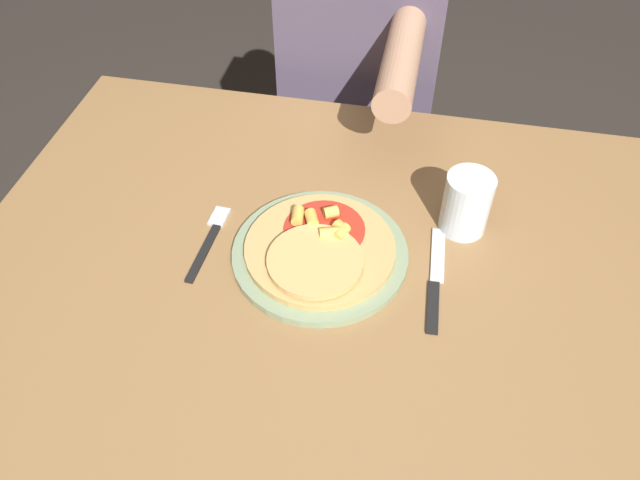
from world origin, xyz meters
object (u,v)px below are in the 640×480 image
(knife, at_px, (435,280))
(drinking_glass, at_px, (466,203))
(pizza, at_px, (319,248))
(person_diner, at_px, (361,78))
(dining_table, at_px, (337,313))
(fork, at_px, (210,238))
(plate, at_px, (320,254))

(knife, xyz_separation_m, drinking_glass, (0.04, 0.13, 0.05))
(knife, bearing_deg, drinking_glass, 75.14)
(pizza, height_order, person_diner, person_diner)
(dining_table, relative_size, drinking_glass, 11.48)
(knife, height_order, drinking_glass, drinking_glass)
(fork, distance_m, person_diner, 0.65)
(knife, relative_size, person_diner, 0.18)
(dining_table, height_order, fork, fork)
(dining_table, distance_m, fork, 0.26)
(fork, relative_size, person_diner, 0.14)
(plate, height_order, pizza, pizza)
(dining_table, relative_size, pizza, 5.05)
(fork, bearing_deg, drinking_glass, 15.27)
(dining_table, distance_m, drinking_glass, 0.29)
(dining_table, xyz_separation_m, pizza, (-0.04, 0.03, 0.13))
(pizza, height_order, knife, pizza)
(knife, bearing_deg, fork, 177.38)
(fork, bearing_deg, plate, -0.82)
(knife, relative_size, drinking_glass, 2.01)
(drinking_glass, xyz_separation_m, person_diner, (-0.25, 0.51, -0.11))
(dining_table, bearing_deg, knife, 6.68)
(plate, relative_size, knife, 1.32)
(pizza, bearing_deg, dining_table, -37.59)
(pizza, relative_size, person_diner, 0.20)
(fork, height_order, person_diner, person_diner)
(knife, xyz_separation_m, person_diner, (-0.22, 0.64, -0.06))
(fork, height_order, drinking_glass, drinking_glass)
(plate, distance_m, pizza, 0.02)
(pizza, xyz_separation_m, knife, (0.19, -0.01, -0.02))
(knife, bearing_deg, plate, 175.59)
(pizza, relative_size, fork, 1.42)
(pizza, xyz_separation_m, fork, (-0.19, 0.01, -0.02))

